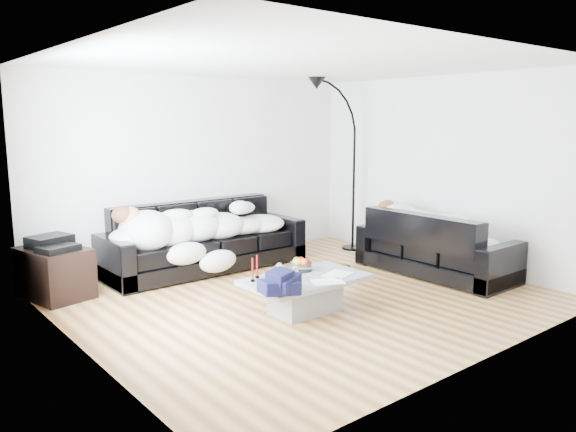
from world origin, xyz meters
TOP-DOWN VIEW (x-y plane):
  - ground at (0.00, 0.00)m, footprint 5.00×5.00m
  - wall_back at (0.00, 2.25)m, footprint 5.00×0.02m
  - wall_left at (-2.50, 0.00)m, footprint 0.02×4.50m
  - wall_right at (2.50, 0.00)m, footprint 0.02×4.50m
  - ceiling at (0.00, 0.00)m, footprint 5.00×5.00m
  - sofa_back at (-0.25, 1.77)m, footprint 2.75×0.95m
  - sofa_right at (1.97, -0.33)m, footprint 0.88×2.05m
  - sleeper_back at (-0.25, 1.72)m, footprint 2.33×0.81m
  - sleeper_right at (1.97, -0.33)m, footprint 0.74×1.76m
  - teal_cushion at (1.91, 0.30)m, footprint 0.42×0.38m
  - coffee_table at (-0.32, -0.39)m, footprint 1.29×0.76m
  - fruit_bowl at (-0.19, -0.16)m, footprint 0.25×0.25m
  - wine_glass_a at (-0.60, -0.30)m, footprint 0.10×0.10m
  - wine_glass_b at (-0.63, -0.39)m, footprint 0.08×0.08m
  - wine_glass_c at (-0.49, -0.42)m, footprint 0.08×0.08m
  - candle_left at (-0.84, -0.17)m, footprint 0.06×0.06m
  - candle_right at (-0.73, -0.10)m, footprint 0.04×0.04m
  - newspaper_a at (0.01, -0.53)m, footprint 0.37×0.32m
  - newspaper_b at (-0.26, -0.67)m, footprint 0.38×0.33m
  - navy_jacket at (-0.85, -0.65)m, footprint 0.39×0.33m
  - shoes at (1.02, 0.51)m, footprint 0.49×0.42m
  - av_cabinet at (-2.21, 1.79)m, footprint 0.73×0.93m
  - stereo at (-2.21, 1.79)m, footprint 0.52×0.45m
  - floor_lamp at (2.18, 1.37)m, footprint 0.86×0.42m

SIDE VIEW (x-z plane):
  - ground at x=0.00m, z-range 0.00..0.00m
  - shoes at x=1.02m, z-range 0.00..0.09m
  - coffee_table at x=-0.32m, z-range 0.00..0.38m
  - av_cabinet at x=-2.21m, z-range 0.00..0.57m
  - newspaper_a at x=0.01m, z-range 0.38..0.39m
  - newspaper_b at x=-0.26m, z-range 0.38..0.39m
  - sofa_right at x=1.97m, z-range 0.00..0.83m
  - sofa_back at x=-0.25m, z-range 0.00..0.90m
  - fruit_bowl at x=-0.19m, z-range 0.38..0.53m
  - wine_glass_c at x=-0.49m, z-range 0.38..0.54m
  - wine_glass_b at x=-0.63m, z-range 0.38..0.54m
  - wine_glass_a at x=-0.60m, z-range 0.38..0.55m
  - candle_right at x=-0.73m, z-range 0.38..0.62m
  - candle_left at x=-0.84m, z-range 0.38..0.62m
  - navy_jacket at x=-0.85m, z-range 0.46..0.65m
  - stereo at x=-2.21m, z-range 0.57..0.70m
  - sleeper_right at x=1.97m, z-range 0.42..0.85m
  - sleeper_back at x=-0.25m, z-range 0.42..0.89m
  - teal_cushion at x=1.91m, z-range 0.62..0.82m
  - floor_lamp at x=2.18m, z-range 0.00..2.28m
  - wall_back at x=0.00m, z-range 0.00..2.60m
  - wall_left at x=-2.50m, z-range 0.00..2.60m
  - wall_right at x=2.50m, z-range 0.00..2.60m
  - ceiling at x=0.00m, z-range 2.60..2.60m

